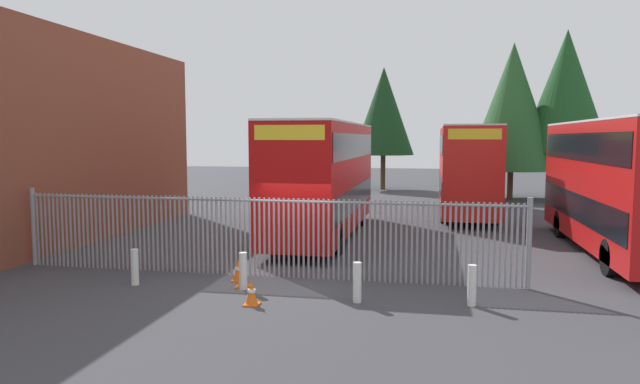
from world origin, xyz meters
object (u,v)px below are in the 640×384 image
(traffic_cone_by_gate, at_px, (243,276))
(traffic_cone_mid_forecourt, at_px, (238,271))
(traffic_cone_near_kerb, at_px, (252,293))
(double_decker_bus_behind_fence_right, at_px, (466,166))
(bollard_far_right, at_px, (472,285))
(double_decker_bus_near_gate, at_px, (324,175))
(bollard_near_right, at_px, (357,282))
(double_decker_bus_behind_fence_left, at_px, (618,181))
(bollard_center_front, at_px, (243,271))
(bollard_near_left, at_px, (135,267))

(traffic_cone_by_gate, bearing_deg, traffic_cone_mid_forecourt, 119.51)
(traffic_cone_near_kerb, bearing_deg, double_decker_bus_behind_fence_right, 71.65)
(bollard_far_right, xyz_separation_m, traffic_cone_mid_forecourt, (-6.01, 1.09, -0.19))
(double_decker_bus_behind_fence_right, bearing_deg, traffic_cone_mid_forecourt, -114.02)
(double_decker_bus_near_gate, height_order, bollard_near_right, double_decker_bus_near_gate)
(bollard_near_right, height_order, traffic_cone_by_gate, bollard_near_right)
(double_decker_bus_behind_fence_right, distance_m, traffic_cone_near_kerb, 18.20)
(double_decker_bus_near_gate, distance_m, bollard_far_right, 10.01)
(traffic_cone_mid_forecourt, bearing_deg, double_decker_bus_near_gate, 82.72)
(double_decker_bus_behind_fence_left, xyz_separation_m, bollard_near_right, (-7.68, -7.24, -1.95))
(bollard_near_right, relative_size, traffic_cone_by_gate, 1.61)
(bollard_far_right, height_order, traffic_cone_mid_forecourt, bollard_far_right)
(bollard_center_front, xyz_separation_m, traffic_cone_by_gate, (-0.06, 0.17, -0.19))
(bollard_center_front, distance_m, bollard_near_right, 3.04)
(double_decker_bus_near_gate, xyz_separation_m, bollard_near_right, (2.46, -8.64, -1.95))
(bollard_center_front, bearing_deg, bollard_near_left, -177.40)
(double_decker_bus_behind_fence_left, relative_size, bollard_center_front, 11.38)
(traffic_cone_by_gate, bearing_deg, bollard_center_front, -69.72)
(bollard_far_right, xyz_separation_m, traffic_cone_by_gate, (-5.67, 0.50, -0.19))
(double_decker_bus_behind_fence_left, distance_m, bollard_near_left, 15.33)
(traffic_cone_mid_forecourt, bearing_deg, bollard_far_right, -10.29)
(double_decker_bus_near_gate, xyz_separation_m, double_decker_bus_behind_fence_right, (5.80, 7.79, 0.00))
(bollard_far_right, bearing_deg, traffic_cone_mid_forecourt, 169.71)
(bollard_center_front, xyz_separation_m, traffic_cone_near_kerb, (0.64, -1.28, -0.19))
(double_decker_bus_behind_fence_left, height_order, bollard_near_left, double_decker_bus_behind_fence_left)
(double_decker_bus_behind_fence_right, bearing_deg, traffic_cone_by_gate, -112.18)
(traffic_cone_near_kerb, bearing_deg, traffic_cone_mid_forecourt, 116.93)
(bollard_near_left, bearing_deg, bollard_center_front, 2.60)
(double_decker_bus_behind_fence_left, distance_m, traffic_cone_by_gate, 12.73)
(double_decker_bus_behind_fence_left, distance_m, double_decker_bus_behind_fence_right, 10.17)
(bollard_near_left, bearing_deg, double_decker_bus_behind_fence_left, 26.59)
(bollard_far_right, bearing_deg, bollard_near_left, 178.70)
(bollard_near_left, xyz_separation_m, bollard_near_right, (5.92, -0.43, 0.00))
(bollard_near_right, bearing_deg, traffic_cone_by_gate, 166.39)
(double_decker_bus_behind_fence_right, bearing_deg, bollard_near_left, -120.05)
(bollard_near_right, xyz_separation_m, traffic_cone_near_kerb, (-2.35, -0.72, -0.19))
(double_decker_bus_behind_fence_right, bearing_deg, bollard_center_front, -111.76)
(bollard_near_left, bearing_deg, bollard_far_right, -1.30)
(bollard_center_front, bearing_deg, double_decker_bus_behind_fence_left, 32.02)
(traffic_cone_by_gate, distance_m, traffic_cone_near_kerb, 1.62)
(bollard_near_left, bearing_deg, double_decker_bus_behind_fence_right, 59.95)
(traffic_cone_near_kerb, bearing_deg, bollard_near_right, 17.01)
(traffic_cone_by_gate, distance_m, traffic_cone_mid_forecourt, 0.68)
(bollard_center_front, distance_m, traffic_cone_near_kerb, 1.45)
(bollard_far_right, relative_size, traffic_cone_near_kerb, 1.61)
(bollard_center_front, height_order, traffic_cone_by_gate, bollard_center_front)
(traffic_cone_near_kerb, bearing_deg, bollard_center_front, 116.57)
(traffic_cone_near_kerb, bearing_deg, bollard_near_left, 162.12)
(double_decker_bus_behind_fence_right, relative_size, traffic_cone_near_kerb, 18.32)
(traffic_cone_near_kerb, bearing_deg, traffic_cone_by_gate, 115.85)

